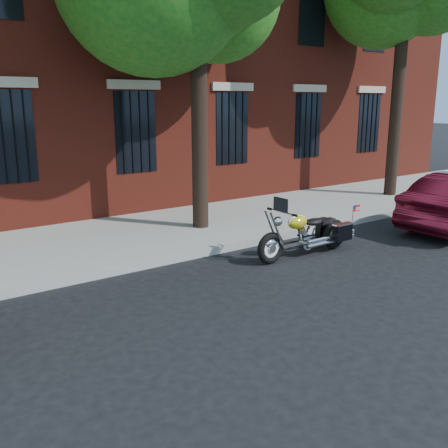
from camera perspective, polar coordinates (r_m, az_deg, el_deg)
ground at (r=9.04m, az=4.79°, el=-5.29°), size 120.00×120.00×0.00m
curb at (r=10.05m, az=-0.32°, el=-2.81°), size 40.00×0.16×0.15m
sidewalk at (r=11.58m, az=-5.72°, el=-0.63°), size 40.00×3.60×0.15m
building at (r=17.70m, az=-18.35°, el=23.10°), size 26.00×10.08×12.00m
motorcycle at (r=9.92m, az=9.69°, el=-1.19°), size 2.43×0.71×1.23m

